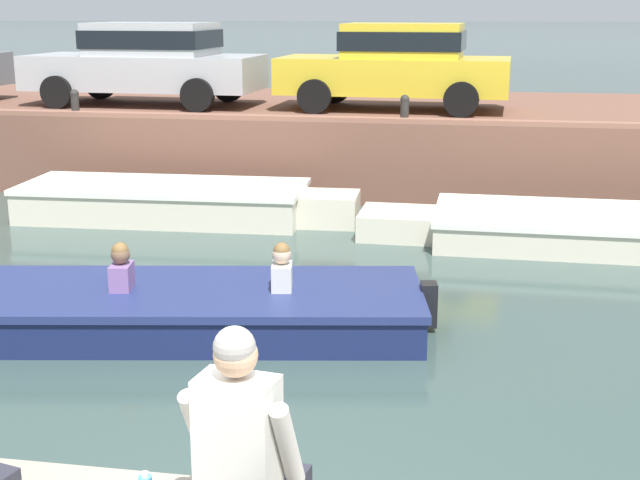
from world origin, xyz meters
name	(u,v)px	position (x,y,z in m)	size (l,w,h in m)	color
ground_plane	(351,309)	(0.00, 5.20, 0.00)	(400.00, 400.00, 0.00)	#384C47
far_quay_wall	(410,140)	(0.00, 13.40, 0.68)	(60.00, 6.00, 1.37)	brown
far_wall_coping	(397,120)	(0.00, 10.52, 1.41)	(60.00, 0.24, 0.08)	#925F4C
boat_moored_west_cream	(177,202)	(-3.24, 8.98, 0.27)	(5.25, 1.82, 0.55)	silver
boat_moored_central_cream	(618,230)	(3.25, 8.47, 0.22)	(6.63, 2.09, 0.44)	silver
motorboat_passing	(171,309)	(-1.71, 4.26, 0.23)	(5.71, 2.43, 0.92)	navy
car_left_inner_silver	(148,60)	(-4.92, 12.43, 2.22)	(4.46, 2.12, 1.54)	#B7BABC
car_centre_yellow	(398,63)	(-0.18, 12.43, 2.22)	(4.19, 2.10, 1.54)	yellow
mooring_bollard_west	(75,101)	(-5.61, 10.65, 1.61)	(0.15, 0.15, 0.44)	#2D2B28
mooring_bollard_mid	(405,107)	(0.10, 10.65, 1.61)	(0.15, 0.15, 0.44)	#2D2B28
person_seated_right	(242,446)	(0.26, -0.33, 1.25)	(0.57, 0.58, 0.96)	#282833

